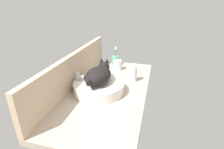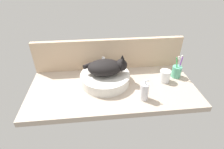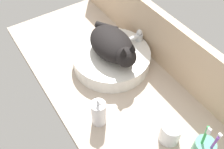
{
  "view_description": "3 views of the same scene",
  "coord_description": "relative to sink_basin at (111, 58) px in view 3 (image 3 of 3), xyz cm",
  "views": [
    {
      "loc": [
        -111.2,
        -32.9,
        63.74
      ],
      "look_at": [
        5.84,
        -1.3,
        9.79
      ],
      "focal_mm": 28.0,
      "sensor_mm": 36.0,
      "label": 1
    },
    {
      "loc": [
        -11.44,
        -102.17,
        78.27
      ],
      "look_at": [
        -0.43,
        1.21,
        9.62
      ],
      "focal_mm": 28.0,
      "sensor_mm": 36.0,
      "label": 2
    },
    {
      "loc": [
        65.09,
        -39.96,
        88.57
      ],
      "look_at": [
        7.89,
        -2.45,
        9.56
      ],
      "focal_mm": 40.0,
      "sensor_mm": 36.0,
      "label": 3
    }
  ],
  "objects": [
    {
      "name": "ground_plane",
      "position": [
        5.14,
        -5.73,
        -5.76
      ],
      "size": [
        121.09,
        56.76,
        4.0
      ],
      "primitive_type": "cube",
      "color": "#B2A08E"
    },
    {
      "name": "backsplash_panel",
      "position": [
        5.14,
        20.85,
        9.2
      ],
      "size": [
        121.09,
        3.6,
        25.92
      ],
      "primitive_type": "cube",
      "color": "#CCAD8C",
      "rests_on": "ground_plane"
    },
    {
      "name": "sink_basin",
      "position": [
        0.0,
        0.0,
        0.0
      ],
      "size": [
        36.8,
        36.8,
        7.52
      ],
      "primitive_type": "cylinder",
      "color": "silver",
      "rests_on": "ground_plane"
    },
    {
      "name": "cat",
      "position": [
        1.37,
        0.04,
        9.52
      ],
      "size": [
        32.27,
        17.72,
        14.0
      ],
      "color": "black",
      "rests_on": "sink_basin"
    },
    {
      "name": "faucet",
      "position": [
        -0.04,
        14.92,
        3.54
      ],
      "size": [
        3.6,
        11.8,
        13.6
      ],
      "color": "silver",
      "rests_on": "ground_plane"
    },
    {
      "name": "soap_dispenser",
      "position": [
        24.15,
        -21.61,
        2.39
      ],
      "size": [
        5.73,
        5.73,
        15.36
      ],
      "color": "silver",
      "rests_on": "ground_plane"
    },
    {
      "name": "toothbrush_cup",
      "position": [
        56.38,
        1.75,
        1.17
      ],
      "size": [
        7.32,
        7.32,
        18.72
      ],
      "color": "#5BB28E",
      "rests_on": "ground_plane"
    },
    {
      "name": "water_glass",
      "position": [
        45.07,
        -3.23,
        0.39
      ],
      "size": [
        7.92,
        7.92,
        9.19
      ],
      "color": "white",
      "rests_on": "ground_plane"
    }
  ]
}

